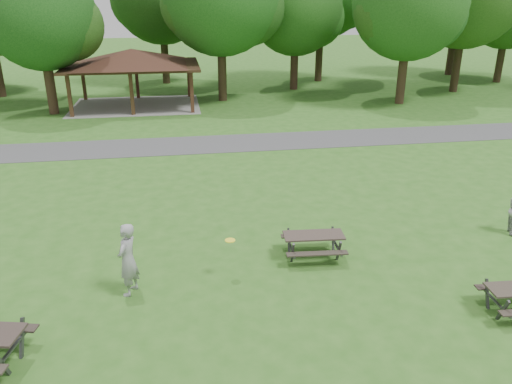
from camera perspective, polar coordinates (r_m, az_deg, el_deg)
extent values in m
plane|color=#2C5F1B|center=(12.73, -1.60, -12.41)|extent=(160.00, 160.00, 0.00)
cube|color=#414043|center=(25.50, -5.85, 5.44)|extent=(120.00, 3.20, 0.02)
cube|color=#372314|center=(32.89, -20.53, 10.23)|extent=(0.22, 0.22, 2.60)
cube|color=#382514|center=(38.13, -19.11, 11.84)|extent=(0.22, 0.22, 2.60)
cube|color=#342212|center=(32.38, -14.01, 10.79)|extent=(0.22, 0.22, 2.60)
cube|color=#361B13|center=(37.69, -13.45, 12.32)|extent=(0.22, 0.22, 2.60)
cube|color=#3A2015|center=(32.29, -7.34, 11.22)|extent=(0.22, 0.22, 2.60)
cube|color=#3E2216|center=(37.61, -7.69, 12.69)|extent=(0.22, 0.22, 2.60)
cube|color=black|center=(34.83, -13.91, 13.84)|extent=(8.60, 6.60, 0.16)
pyramid|color=black|center=(34.76, -14.00, 14.79)|extent=(7.01, 7.01, 1.00)
cube|color=gray|center=(35.27, -13.52, 9.56)|extent=(8.40, 6.40, 0.03)
sphere|color=#144012|center=(41.22, -25.92, 18.19)|extent=(5.07, 5.07, 5.07)
cylinder|color=#332216|center=(34.25, -22.45, 11.15)|extent=(0.60, 0.60, 3.50)
sphere|color=#134313|center=(33.84, -23.52, 18.15)|extent=(6.60, 6.60, 6.60)
sphere|color=#1B4112|center=(33.85, -20.68, 17.41)|extent=(4.29, 4.29, 4.29)
sphere|color=#184B15|center=(33.99, -25.71, 16.99)|extent=(3.96, 3.96, 3.96)
cylinder|color=black|center=(35.96, -3.89, 13.57)|extent=(0.60, 0.60, 4.02)
sphere|color=#174012|center=(36.11, -1.08, 20.36)|extent=(5.20, 5.20, 5.20)
sphere|color=#1B4714|center=(35.29, -6.81, 20.51)|extent=(4.80, 4.80, 4.80)
cylinder|color=#321E16|center=(40.41, 4.38, 14.04)|extent=(0.60, 0.60, 3.43)
sphere|color=#1A4B15|center=(40.05, 4.57, 20.20)|extent=(7.00, 7.00, 7.00)
sphere|color=#1A4F16|center=(40.76, 6.71, 19.17)|extent=(4.55, 4.55, 4.55)
sphere|color=#1A4614|center=(39.57, 2.53, 19.47)|extent=(4.20, 4.20, 4.20)
cylinder|color=#312215|center=(36.26, 16.34, 12.64)|extent=(0.60, 0.60, 3.78)
sphere|color=#184A15|center=(35.88, 17.17, 19.99)|extent=(7.40, 7.40, 7.40)
sphere|color=#134112|center=(36.91, 19.28, 18.62)|extent=(4.81, 4.81, 4.81)
sphere|color=#1C4212|center=(35.11, 14.91, 19.28)|extent=(4.44, 4.44, 4.44)
cylinder|color=black|center=(42.10, 21.97, 13.43)|extent=(0.60, 0.60, 4.20)
sphere|color=#144313|center=(43.02, 24.85, 19.04)|extent=(5.33, 5.33, 5.33)
sphere|color=#174513|center=(40.81, 20.96, 19.82)|extent=(4.92, 4.92, 4.92)
cylinder|color=black|center=(48.28, 26.12, 13.32)|extent=(0.60, 0.60, 3.57)
sphere|color=#1C4C15|center=(47.99, 27.01, 18.40)|extent=(6.80, 6.80, 6.80)
sphere|color=#184614|center=(47.08, 25.63, 17.96)|extent=(4.08, 4.08, 4.08)
cylinder|color=black|center=(43.74, -10.35, 14.82)|extent=(0.60, 0.60, 4.13)
sphere|color=#1E4F16|center=(43.76, -8.23, 20.56)|extent=(5.20, 5.20, 5.20)
sphere|color=#1A4814|center=(43.30, -13.03, 20.50)|extent=(4.80, 4.80, 4.80)
cylinder|color=#301F15|center=(44.46, 7.23, 15.38)|extent=(0.60, 0.60, 4.55)
cylinder|color=black|center=(50.97, 21.41, 14.76)|extent=(0.60, 0.60, 4.27)
sphere|color=#184212|center=(51.90, 23.75, 19.38)|extent=(5.20, 5.20, 5.20)
cube|color=#3E3E40|center=(11.49, -27.07, -17.10)|extent=(0.15, 0.41, 0.83)
cube|color=#3E3F41|center=(12.03, -25.18, -14.85)|extent=(0.15, 0.41, 0.83)
cube|color=#3C3C3E|center=(11.74, -26.13, -15.83)|extent=(0.41, 1.53, 0.05)
cube|color=#332924|center=(14.42, 6.62, -4.92)|extent=(1.77, 0.81, 0.05)
cube|color=#2B241F|center=(14.07, 7.02, -7.00)|extent=(1.74, 0.37, 0.04)
cube|color=#2E2721|center=(15.05, 6.15, -4.92)|extent=(1.74, 0.37, 0.04)
cube|color=#3E3E40|center=(14.16, 4.19, -6.97)|extent=(0.08, 0.36, 0.75)
cube|color=#3A3A3C|center=(14.79, 3.75, -5.63)|extent=(0.08, 0.36, 0.75)
cube|color=#3D3D3F|center=(14.46, 3.97, -6.19)|extent=(0.16, 1.40, 0.05)
cube|color=#414143|center=(14.42, 9.44, -6.68)|extent=(0.08, 0.36, 0.75)
cube|color=#3A3A3C|center=(15.03, 8.78, -5.38)|extent=(0.08, 0.36, 0.75)
cube|color=#454547|center=(14.71, 9.11, -5.91)|extent=(0.16, 1.40, 0.05)
cube|color=#2A221E|center=(14.06, 26.82, -9.54)|extent=(1.66, 0.34, 0.04)
cube|color=#38383A|center=(13.14, 26.37, -12.03)|extent=(0.08, 0.35, 0.72)
cube|color=#39393B|center=(13.63, 24.91, -10.50)|extent=(0.08, 0.35, 0.72)
cube|color=#3C3C3E|center=(13.37, 25.64, -11.16)|extent=(0.14, 1.34, 0.05)
cylinder|color=yellow|center=(13.16, -2.98, -5.54)|extent=(0.30, 0.30, 0.02)
imported|color=gray|center=(12.95, -14.45, -7.49)|extent=(0.71, 0.84, 1.94)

